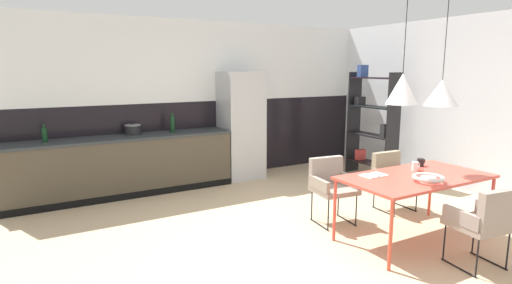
{
  "coord_description": "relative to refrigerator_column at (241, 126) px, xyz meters",
  "views": [
    {
      "loc": [
        -2.7,
        -3.27,
        1.9
      ],
      "look_at": [
        -0.32,
        0.93,
        1.04
      ],
      "focal_mm": 28.64,
      "sensor_mm": 36.0,
      "label": 1
    }
  ],
  "objects": [
    {
      "name": "open_book",
      "position": [
        0.03,
        -3.11,
        -0.19
      ],
      "size": [
        0.28,
        0.18,
        0.02
      ],
      "color": "white",
      "rests_on": "dining_table"
    },
    {
      "name": "cooking_pot",
      "position": [
        -1.83,
        0.13,
        0.05
      ],
      "size": [
        0.24,
        0.24,
        0.18
      ],
      "color": "black",
      "rests_on": "kitchen_counter"
    },
    {
      "name": "dining_table",
      "position": [
        0.44,
        -3.34,
        -0.23
      ],
      "size": [
        1.69,
        0.88,
        0.74
      ],
      "color": "#D4493A",
      "rests_on": "ground"
    },
    {
      "name": "fruit_bowl",
      "position": [
        0.35,
        -3.57,
        -0.15
      ],
      "size": [
        0.32,
        0.32,
        0.07
      ],
      "color": "silver",
      "rests_on": "dining_table"
    },
    {
      "name": "armchair_facing_counter",
      "position": [
        -0.01,
        -2.45,
        -0.41
      ],
      "size": [
        0.53,
        0.52,
        0.81
      ],
      "rotation": [
        0.0,
        0.0,
        3.03
      ],
      "color": "gray",
      "rests_on": "ground"
    },
    {
      "name": "ground_plane",
      "position": [
        -0.55,
        -3.0,
        -0.93
      ],
      "size": [
        8.89,
        8.89,
        0.0
      ],
      "primitive_type": "plane",
      "color": "tan"
    },
    {
      "name": "refrigerator_column",
      "position": [
        0.0,
        0.0,
        0.0
      ],
      "size": [
        0.68,
        0.6,
        1.86
      ],
      "primitive_type": "cube",
      "color": "#ADAFB2",
      "rests_on": "ground"
    },
    {
      "name": "open_shelf_unit",
      "position": [
        2.03,
        -1.07,
        0.06
      ],
      "size": [
        0.3,
        0.97,
        1.98
      ],
      "rotation": [
        0.0,
        0.0,
        -1.57
      ],
      "color": "black",
      "rests_on": "ground"
    },
    {
      "name": "back_wall_splashback_dark",
      "position": [
        -0.55,
        0.36,
        -0.25
      ],
      "size": [
        6.68,
        0.12,
        1.36
      ],
      "primitive_type": "cube",
      "color": "black",
      "rests_on": "ground"
    },
    {
      "name": "armchair_far_side",
      "position": [
        0.44,
        -4.16,
        -0.41
      ],
      "size": [
        0.54,
        0.53,
        0.82
      ],
      "rotation": [
        0.0,
        0.0,
        -0.14
      ],
      "color": "gray",
      "rests_on": "ground"
    },
    {
      "name": "pendant_lamp_over_table_far",
      "position": [
        0.78,
        -3.33,
        0.71
      ],
      "size": [
        0.37,
        0.37,
        1.16
      ],
      "color": "black"
    },
    {
      "name": "mug_glass_clear",
      "position": [
        0.87,
        -3.06,
        -0.14
      ],
      "size": [
        0.13,
        0.08,
        0.1
      ],
      "color": "black",
      "rests_on": "dining_table"
    },
    {
      "name": "kitchen_counter",
      "position": [
        -2.05,
        -0.0,
        -0.48
      ],
      "size": [
        3.41,
        0.63,
        0.9
      ],
      "color": "#453D30",
      "rests_on": "ground"
    },
    {
      "name": "side_wall_right",
      "position": [
        2.73,
        -3.0,
        0.43
      ],
      "size": [
        0.12,
        6.84,
        2.71
      ],
      "primitive_type": "cube",
      "color": "white",
      "rests_on": "ground"
    },
    {
      "name": "bottle_wine_green",
      "position": [
        -3.06,
        0.04,
        0.08
      ],
      "size": [
        0.07,
        0.07,
        0.26
      ],
      "color": "#0F3319",
      "rests_on": "kitchen_counter"
    },
    {
      "name": "mug_white_ceramic",
      "position": [
        0.63,
        -3.17,
        -0.14
      ],
      "size": [
        0.12,
        0.07,
        0.1
      ],
      "color": "white",
      "rests_on": "dining_table"
    },
    {
      "name": "back_wall_panel_upper",
      "position": [
        -0.55,
        0.36,
        1.1
      ],
      "size": [
        6.68,
        0.12,
        1.36
      ],
      "primitive_type": "cube",
      "color": "white",
      "rests_on": "back_wall_splashback_dark"
    },
    {
      "name": "armchair_by_stool",
      "position": [
        1.04,
        -2.48,
        -0.44
      ],
      "size": [
        0.51,
        0.49,
        0.77
      ],
      "rotation": [
        0.0,
        0.0,
        3.09
      ],
      "color": "gray",
      "rests_on": "ground"
    },
    {
      "name": "bottle_oil_tall",
      "position": [
        -1.22,
        0.04,
        0.11
      ],
      "size": [
        0.08,
        0.08,
        0.31
      ],
      "color": "#0F3319",
      "rests_on": "kitchen_counter"
    },
    {
      "name": "pendant_lamp_over_table_near",
      "position": [
        0.11,
        -3.36,
        0.77
      ],
      "size": [
        0.32,
        0.32,
        1.12
      ],
      "color": "black"
    }
  ]
}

